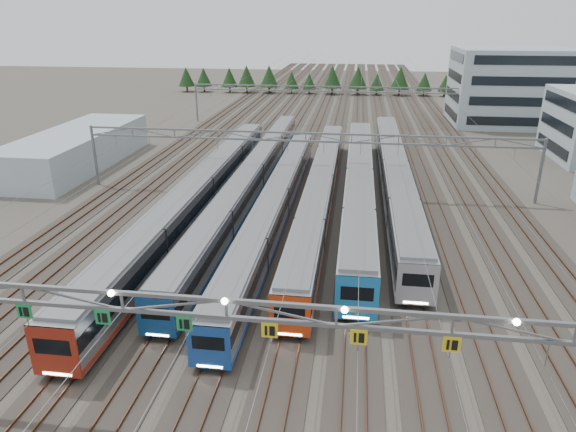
# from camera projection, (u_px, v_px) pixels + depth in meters

# --- Properties ---
(ground) EXTENTS (400.00, 400.00, 0.00)m
(ground) POSITION_uv_depth(u_px,v_px,m) (232.00, 421.00, 28.79)
(ground) COLOR #47423A
(ground) RESTS_ON ground
(track_bed) EXTENTS (54.00, 260.00, 5.42)m
(track_bed) POSITION_uv_depth(u_px,v_px,m) (331.00, 106.00, 120.53)
(track_bed) COLOR #2D2823
(track_bed) RESTS_ON ground
(train_a) EXTENTS (3.19, 60.80, 4.16)m
(train_a) POSITION_uv_depth(u_px,v_px,m) (201.00, 193.00, 58.74)
(train_a) COLOR black
(train_a) RESTS_ON ground
(train_b) EXTENTS (2.77, 67.07, 3.60)m
(train_b) POSITION_uv_depth(u_px,v_px,m) (253.00, 176.00, 65.67)
(train_b) COLOR black
(train_b) RESTS_ON ground
(train_c) EXTENTS (2.81, 53.95, 3.66)m
(train_c) POSITION_uv_depth(u_px,v_px,m) (276.00, 202.00, 56.43)
(train_c) COLOR black
(train_c) RESTS_ON ground
(train_d) EXTENTS (2.90, 56.77, 3.78)m
(train_d) POSITION_uv_depth(u_px,v_px,m) (321.00, 188.00, 60.93)
(train_d) COLOR black
(train_d) RESTS_ON ground
(train_e) EXTENTS (3.20, 55.28, 4.17)m
(train_e) POSITION_uv_depth(u_px,v_px,m) (359.00, 183.00, 62.03)
(train_e) COLOR black
(train_e) RESTS_ON ground
(train_f) EXTENTS (3.15, 59.17, 4.10)m
(train_f) POSITION_uv_depth(u_px,v_px,m) (395.00, 174.00, 65.77)
(train_f) COLOR black
(train_f) RESTS_ON ground
(gantry_near) EXTENTS (56.36, 0.61, 8.08)m
(gantry_near) POSITION_uv_depth(u_px,v_px,m) (225.00, 314.00, 26.10)
(gantry_near) COLOR slate
(gantry_near) RESTS_ON ground
(gantry_mid) EXTENTS (56.36, 0.36, 8.00)m
(gantry_mid) POSITION_uv_depth(u_px,v_px,m) (306.00, 144.00, 63.38)
(gantry_mid) COLOR slate
(gantry_mid) RESTS_ON ground
(gantry_far) EXTENTS (56.36, 0.36, 8.00)m
(gantry_far) POSITION_uv_depth(u_px,v_px,m) (328.00, 93.00, 104.91)
(gantry_far) COLOR slate
(gantry_far) RESTS_ON ground
(depot_bldg_north) EXTENTS (22.00, 18.00, 15.19)m
(depot_bldg_north) POSITION_uv_depth(u_px,v_px,m) (509.00, 87.00, 105.65)
(depot_bldg_north) COLOR #A2BAC1
(depot_bldg_north) RESTS_ON ground
(west_shed) EXTENTS (10.00, 30.00, 5.15)m
(west_shed) POSITION_uv_depth(u_px,v_px,m) (77.00, 149.00, 77.05)
(west_shed) COLOR #A2BAC1
(west_shed) RESTS_ON ground
(treeline) EXTENTS (87.50, 5.60, 7.02)m
(treeline) POSITION_uv_depth(u_px,v_px,m) (323.00, 79.00, 147.17)
(treeline) COLOR #332114
(treeline) RESTS_ON ground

